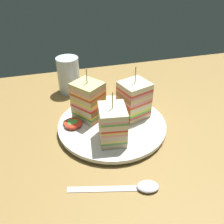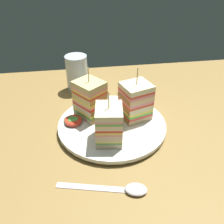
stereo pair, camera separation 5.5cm
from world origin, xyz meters
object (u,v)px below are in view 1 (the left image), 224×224
Objects in this scene: sandwich_wedge_1 at (112,124)px; chip_pile at (112,120)px; plate at (112,125)px; spoon at (137,187)px; drinking_glass at (69,78)px; sandwich_wedge_2 at (134,100)px; sandwich_wedge_0 at (88,101)px.

sandwich_wedge_1 is 1.44× the size of chip_pile.
plate is 18.02cm from spoon.
plate is at bearing 109.19° from drinking_glass.
sandwich_wedge_2 is at bearing -164.77° from plate.
drinking_glass reaches higher than spoon.
sandwich_wedge_2 reaches higher than sandwich_wedge_1.
sandwich_wedge_0 is at bearing 114.60° from spoon.
sandwich_wedge_2 is at bearing -36.77° from sandwich_wedge_1.
sandwich_wedge_0 is 0.98× the size of sandwich_wedge_2.
plate is 7.83cm from sandwich_wedge_0.
plate is 1.96× the size of sandwich_wedge_2.
plate is 21.97cm from drinking_glass.
sandwich_wedge_2 is 1.23× the size of drinking_glass.
spoon is (0.15, 16.95, -2.62)cm from chip_pile.
plate reaches higher than spoon.
chip_pile is at bearing 5.25° from sandwich_wedge_2.
chip_pile reaches higher than plate.
sandwich_wedge_1 reaches higher than spoon.
plate is at bearing -111.38° from chip_pile.
sandwich_wedge_1 is (-3.10, 9.47, -0.56)cm from sandwich_wedge_0.
sandwich_wedge_1 is at bearing 75.30° from plate.
spoon is (-0.95, 12.27, -5.06)cm from sandwich_wedge_1.
plate is 3.12× the size of chip_pile.
sandwich_wedge_1 reaches higher than chip_pile.
spoon is (6.28, 19.56, -5.49)cm from sandwich_wedge_2.
sandwich_wedge_2 is 21.26cm from spoon.
drinking_glass reaches higher than plate.
sandwich_wedge_1 is at bearing 27.47° from sandwich_wedge_2.
plate is 2.39cm from chip_pile.
drinking_glass is at bearing -72.67° from chip_pile.
sandwich_wedge_2 reaches higher than chip_pile.
drinking_glass is at bearing -73.62° from sandwich_wedge_2.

